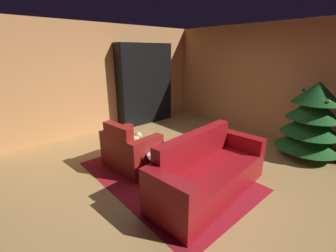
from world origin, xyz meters
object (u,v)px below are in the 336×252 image
at_px(armchair_red, 130,152).
at_px(couch_red, 208,173).
at_px(coffee_table, 170,156).
at_px(bookshelf_unit, 149,84).
at_px(bottle_on_table, 163,152).
at_px(book_stack_on_table, 173,151).
at_px(decorated_tree, 312,120).

xyz_separation_m(armchair_red, couch_red, (1.38, 0.45, -0.00)).
bearing_deg(armchair_red, couch_red, 17.92).
relative_size(armchair_red, coffee_table, 1.40).
height_order(armchair_red, couch_red, couch_red).
height_order(bookshelf_unit, coffee_table, bookshelf_unit).
distance_m(bookshelf_unit, armchair_red, 2.89).
distance_m(couch_red, bottle_on_table, 0.73).
bearing_deg(bottle_on_table, book_stack_on_table, 92.93).
bearing_deg(bottle_on_table, decorated_tree, 68.04).
relative_size(bookshelf_unit, coffee_table, 2.99).
bearing_deg(bottle_on_table, armchair_red, -173.47).
distance_m(armchair_red, bottle_on_table, 0.83).
relative_size(armchair_red, bottle_on_table, 3.64).
distance_m(bookshelf_unit, decorated_tree, 4.02).
bearing_deg(bottle_on_table, couch_red, 31.12).
bearing_deg(book_stack_on_table, decorated_tree, 66.08).
height_order(bookshelf_unit, decorated_tree, bookshelf_unit).
relative_size(coffee_table, decorated_tree, 0.49).
relative_size(coffee_table, bottle_on_table, 2.60).
xyz_separation_m(armchair_red, decorated_tree, (1.90, 2.85, 0.44)).
bearing_deg(book_stack_on_table, bottle_on_table, -87.07).
bearing_deg(coffee_table, decorated_tree, 65.47).
bearing_deg(bookshelf_unit, book_stack_on_table, -30.29).
bearing_deg(armchair_red, book_stack_on_table, 22.04).
distance_m(bottle_on_table, decorated_tree, 2.98).
distance_m(book_stack_on_table, bottle_on_table, 0.23).
bearing_deg(bookshelf_unit, coffee_table, -31.20).
bearing_deg(bookshelf_unit, couch_red, -23.83).
relative_size(bookshelf_unit, armchair_red, 2.14).
bearing_deg(couch_red, armchair_red, -162.08).
bearing_deg(coffee_table, couch_red, 14.07).
bearing_deg(armchair_red, decorated_tree, 56.28).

